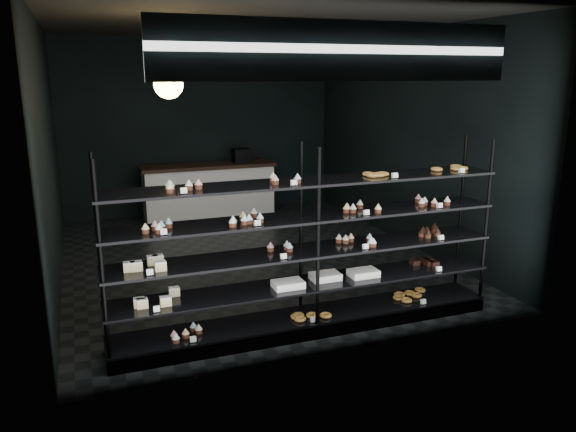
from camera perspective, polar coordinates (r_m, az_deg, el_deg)
The scene contains 5 objects.
room at distance 7.73m, azimuth -4.21°, elevation 7.09°, with size 5.01×6.01×3.20m.
display_shelf at distance 5.66m, azimuth 1.95°, elevation -5.71°, with size 4.00×0.50×1.91m.
signage at distance 4.94m, azimuth 5.66°, elevation 16.37°, with size 3.30×0.05×0.50m.
pendant_lamp at distance 6.50m, azimuth -12.06°, elevation 12.99°, with size 0.33×0.33×0.89m.
service_counter at distance 10.31m, azimuth -8.00°, elevation 2.63°, with size 2.40×0.65×1.23m.
Camera 1 is at (-2.17, -7.36, 2.57)m, focal length 35.00 mm.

